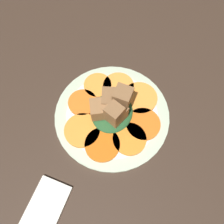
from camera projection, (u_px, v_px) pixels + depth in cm
name	position (u px, v px, depth cm)	size (l,w,h in cm)	color
table_slab	(112.00, 117.00, 57.22)	(120.00, 120.00, 2.00)	#38281E
plate	(112.00, 115.00, 55.83)	(29.12, 29.12, 1.05)	beige
carrot_slice_0	(82.00, 130.00, 53.05)	(8.77, 8.77, 0.82)	orange
carrot_slice_1	(102.00, 145.00, 51.58)	(8.42, 8.42, 0.82)	#D45E12
carrot_slice_2	(129.00, 139.00, 52.14)	(8.11, 8.11, 0.82)	orange
carrot_slice_3	(143.00, 123.00, 53.77)	(8.50, 8.50, 0.82)	orange
carrot_slice_4	(140.00, 98.00, 56.68)	(9.16, 9.16, 0.82)	orange
carrot_slice_5	(118.00, 86.00, 58.14)	(8.23, 8.23, 0.82)	#F9963A
carrot_slice_6	(98.00, 85.00, 58.24)	(7.40, 7.40, 0.82)	orange
carrot_slice_7	(82.00, 104.00, 56.00)	(7.44, 7.44, 0.82)	orange
center_pile	(112.00, 109.00, 52.01)	(11.40, 10.52, 9.59)	#235128
fork	(137.00, 125.00, 53.86)	(17.65, 4.77, 0.40)	silver
napkin	(45.00, 209.00, 46.87)	(12.27, 7.36, 0.80)	silver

